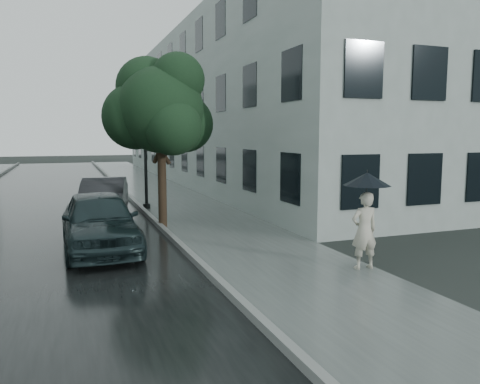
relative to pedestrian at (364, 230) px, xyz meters
name	(u,v)px	position (x,y,z in m)	size (l,w,h in m)	color
ground	(272,264)	(-1.70, 1.00, -0.84)	(120.00, 120.00, 0.00)	black
sidewalk	(170,197)	(-1.45, 13.00, -0.84)	(3.50, 60.00, 0.01)	slate
kerb_near	(130,197)	(-3.27, 13.00, -0.77)	(0.15, 60.00, 0.15)	slate
asphalt_road	(46,203)	(-6.78, 13.00, -0.84)	(6.85, 60.00, 0.00)	black
building_near	(224,109)	(3.77, 20.50, 3.66)	(7.02, 36.00, 9.00)	#97A4A0
pedestrian	(364,230)	(0.00, 0.00, 0.00)	(0.61, 0.40, 1.67)	#B9B6A3
umbrella	(367,179)	(0.03, 0.00, 1.10)	(1.31, 1.31, 1.20)	black
street_tree	(160,109)	(-3.15, 6.17, 2.83)	(3.44, 3.13, 5.35)	#332619
lamp_post	(141,128)	(-3.15, 10.04, 2.29)	(0.82, 0.46, 5.49)	black
car_near	(99,221)	(-5.20, 3.69, -0.09)	(1.75, 4.36, 1.49)	black
car_far	(104,198)	(-4.73, 8.54, -0.15)	(1.45, 4.16, 1.37)	#222427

